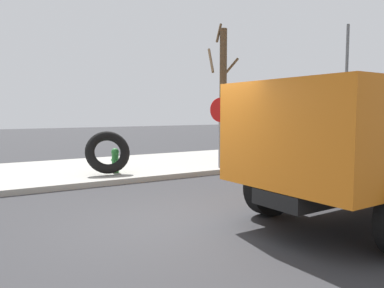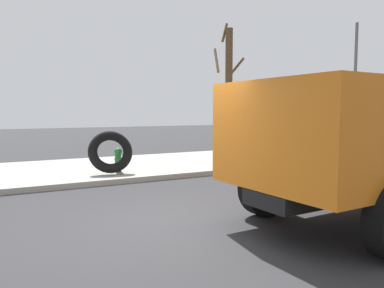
{
  "view_description": "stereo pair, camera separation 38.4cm",
  "coord_description": "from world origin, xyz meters",
  "px_view_note": "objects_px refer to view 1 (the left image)",
  "views": [
    {
      "loc": [
        -2.85,
        -5.48,
        1.95
      ],
      "look_at": [
        1.96,
        2.57,
        1.13
      ],
      "focal_mm": 35.39,
      "sensor_mm": 36.0,
      "label": 1
    },
    {
      "loc": [
        -2.52,
        -5.67,
        1.95
      ],
      "look_at": [
        1.96,
        2.57,
        1.13
      ],
      "focal_mm": 35.39,
      "sensor_mm": 36.0,
      "label": 2
    }
  ],
  "objects_px": {
    "bare_tree": "(223,91)",
    "street_light_pole": "(346,91)",
    "stop_sign": "(220,119)",
    "fire_hydrant": "(115,160)",
    "loose_tire": "(108,152)"
  },
  "relations": [
    {
      "from": "fire_hydrant",
      "to": "bare_tree",
      "type": "bearing_deg",
      "value": 15.24
    },
    {
      "from": "loose_tire",
      "to": "stop_sign",
      "type": "relative_size",
      "value": 0.57
    },
    {
      "from": "bare_tree",
      "to": "stop_sign",
      "type": "bearing_deg",
      "value": -127.28
    },
    {
      "from": "fire_hydrant",
      "to": "bare_tree",
      "type": "xyz_separation_m",
      "value": [
        4.78,
        1.3,
        2.18
      ]
    },
    {
      "from": "stop_sign",
      "to": "bare_tree",
      "type": "xyz_separation_m",
      "value": [
        1.62,
        2.13,
        1.02
      ]
    },
    {
      "from": "stop_sign",
      "to": "street_light_pole",
      "type": "bearing_deg",
      "value": 1.84
    },
    {
      "from": "bare_tree",
      "to": "street_light_pole",
      "type": "distance_m",
      "value": 5.08
    },
    {
      "from": "loose_tire",
      "to": "bare_tree",
      "type": "height_order",
      "value": "bare_tree"
    },
    {
      "from": "fire_hydrant",
      "to": "bare_tree",
      "type": "distance_m",
      "value": 5.41
    },
    {
      "from": "fire_hydrant",
      "to": "loose_tire",
      "type": "distance_m",
      "value": 0.41
    },
    {
      "from": "fire_hydrant",
      "to": "loose_tire",
      "type": "height_order",
      "value": "loose_tire"
    },
    {
      "from": "bare_tree",
      "to": "loose_tire",
      "type": "bearing_deg",
      "value": -163.84
    },
    {
      "from": "bare_tree",
      "to": "street_light_pole",
      "type": "bearing_deg",
      "value": -22.34
    },
    {
      "from": "fire_hydrant",
      "to": "loose_tire",
      "type": "relative_size",
      "value": 0.57
    },
    {
      "from": "stop_sign",
      "to": "street_light_pole",
      "type": "relative_size",
      "value": 0.42
    }
  ]
}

